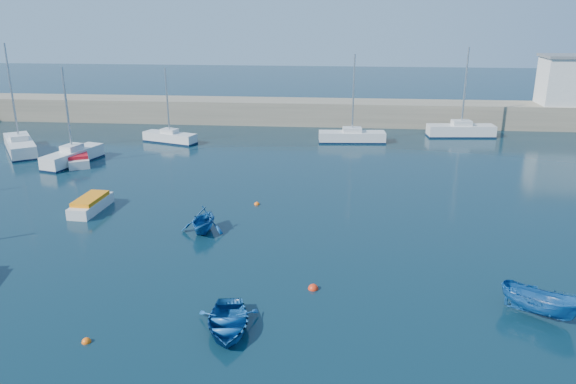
# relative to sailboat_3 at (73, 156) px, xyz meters

# --- Properties ---
(ground) EXTENTS (220.00, 220.00, 0.00)m
(ground) POSITION_rel_sailboat_3_xyz_m (19.40, -26.84, -0.65)
(ground) COLOR #0B2532
(ground) RESTS_ON ground
(back_wall) EXTENTS (96.00, 4.50, 2.60)m
(back_wall) POSITION_rel_sailboat_3_xyz_m (19.40, 19.16, 0.65)
(back_wall) COLOR gray
(back_wall) RESTS_ON ground
(sailboat_3) EXTENTS (3.29, 6.31, 8.15)m
(sailboat_3) POSITION_rel_sailboat_3_xyz_m (0.00, 0.00, 0.00)
(sailboat_3) COLOR silver
(sailboat_3) RESTS_ON ground
(sailboat_4) EXTENTS (6.05, 7.31, 9.81)m
(sailboat_4) POSITION_rel_sailboat_3_xyz_m (-6.63, 3.28, 0.02)
(sailboat_4) COLOR silver
(sailboat_4) RESTS_ON ground
(sailboat_5) EXTENTS (5.66, 3.25, 7.25)m
(sailboat_5) POSITION_rel_sailboat_3_xyz_m (6.00, 8.34, -0.11)
(sailboat_5) COLOR silver
(sailboat_5) RESTS_ON ground
(sailboat_6) EXTENTS (6.62, 2.30, 8.53)m
(sailboat_6) POSITION_rel_sailboat_3_xyz_m (23.94, 10.14, -0.07)
(sailboat_6) COLOR silver
(sailboat_6) RESTS_ON ground
(sailboat_7) EXTENTS (6.93, 2.51, 9.01)m
(sailboat_7) POSITION_rel_sailboat_3_xyz_m (35.17, 13.67, 0.02)
(sailboat_7) COLOR silver
(sailboat_7) RESTS_ON ground
(motorboat_1) EXTENTS (1.60, 4.00, 0.96)m
(motorboat_1) POSITION_rel_sailboat_3_xyz_m (6.47, -11.13, -0.20)
(motorboat_1) COLOR silver
(motorboat_1) RESTS_ON ground
(motorboat_2) EXTENTS (3.63, 4.94, 0.97)m
(motorboat_2) POSITION_rel_sailboat_3_xyz_m (0.34, 0.16, -0.19)
(motorboat_2) COLOR silver
(motorboat_2) RESTS_ON ground
(dinghy_center) EXTENTS (3.12, 4.01, 0.76)m
(dinghy_center) POSITION_rel_sailboat_3_xyz_m (18.24, -24.52, -0.27)
(dinghy_center) COLOR #155195
(dinghy_center) RESTS_ON ground
(dinghy_left) EXTENTS (2.81, 3.18, 1.56)m
(dinghy_left) POSITION_rel_sailboat_3_xyz_m (14.73, -14.07, 0.13)
(dinghy_left) COLOR #155195
(dinghy_left) RESTS_ON ground
(dinghy_right) EXTENTS (3.59, 2.99, 1.33)m
(dinghy_right) POSITION_rel_sailboat_3_xyz_m (31.55, -22.18, 0.02)
(dinghy_right) COLOR #155195
(dinghy_right) RESTS_ON ground
(buoy_0) EXTENTS (0.38, 0.38, 0.38)m
(buoy_0) POSITION_rel_sailboat_3_xyz_m (12.73, -25.90, -0.65)
(buoy_0) COLOR #FF610D
(buoy_0) RESTS_ON ground
(buoy_1) EXTENTS (0.50, 0.50, 0.50)m
(buoy_1) POSITION_rel_sailboat_3_xyz_m (21.63, -20.58, -0.65)
(buoy_1) COLOR red
(buoy_1) RESTS_ON ground
(buoy_3) EXTENTS (0.38, 0.38, 0.38)m
(buoy_3) POSITION_rel_sailboat_3_xyz_m (17.21, -8.95, -0.65)
(buoy_3) COLOR #FF610D
(buoy_3) RESTS_ON ground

